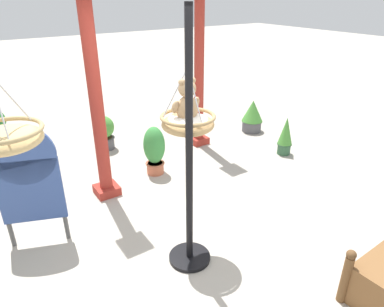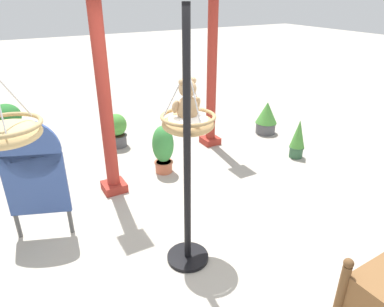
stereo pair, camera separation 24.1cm
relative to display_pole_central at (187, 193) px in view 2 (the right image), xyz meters
The scene contains 13 objects.
ground_plane 0.85m from the display_pole_central, 43.47° to the left, with size 40.00×40.00×0.00m, color #A8A093.
display_pole_central is the anchor object (origin of this frame).
hanging_basket_with_teddy 0.69m from the display_pole_central, 59.04° to the left, with size 0.54×0.54×0.64m.
teddy_bear 0.87m from the display_pole_central, 61.11° to the left, with size 0.30×0.26×0.43m.
hanging_basket_left_high 1.65m from the display_pole_central, 165.10° to the left, with size 0.57×0.57×0.58m.
greenhouse_pillar_left 1.88m from the display_pole_central, 98.03° to the left, with size 0.33×0.33×3.06m.
greenhouse_pillar_right 3.16m from the display_pole_central, 53.54° to the left, with size 0.32×0.32×3.03m.
potted_plant_flowering_red 3.12m from the display_pole_central, 24.41° to the left, with size 0.25×0.25×0.67m.
potted_plant_tall_leafy 3.45m from the display_pole_central, 113.71° to the left, with size 0.44×0.44×1.07m.
potted_plant_bushy_green 3.26m from the display_pole_central, 84.62° to the left, with size 0.37×0.37×0.61m.
potted_plant_small_succulent 3.92m from the display_pole_central, 37.84° to the left, with size 0.42×0.42×0.64m.
potted_plant_trailing_ivy 2.04m from the display_pole_central, 72.13° to the left, with size 0.33×0.33×0.77m.
display_sign_board 1.72m from the display_pole_central, 136.79° to the left, with size 0.63×0.27×1.42m.
Camera 2 is at (-1.55, -2.70, 2.62)m, focal length 32.60 mm.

